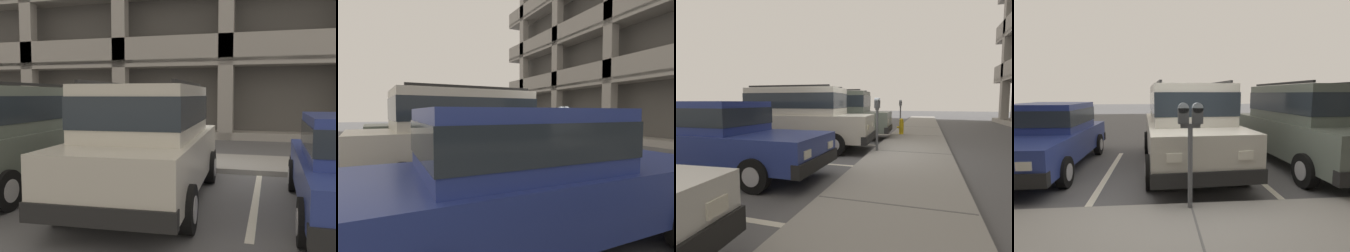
# 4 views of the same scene
# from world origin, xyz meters

# --- Properties ---
(ground_plane) EXTENTS (80.00, 80.00, 0.10)m
(ground_plane) POSITION_xyz_m (0.00, 0.00, -0.05)
(ground_plane) COLOR #565659
(sidewalk) EXTENTS (40.00, 2.20, 0.12)m
(sidewalk) POSITION_xyz_m (0.00, 1.30, 0.06)
(sidewalk) COLOR gray
(sidewalk) RESTS_ON ground_plane
(parking_stall_lines) EXTENTS (12.85, 4.80, 0.01)m
(parking_stall_lines) POSITION_xyz_m (1.59, -1.40, 0.00)
(parking_stall_lines) COLOR silver
(parking_stall_lines) RESTS_ON ground_plane
(silver_suv) EXTENTS (2.21, 4.88, 2.03)m
(silver_suv) POSITION_xyz_m (-0.19, -2.29, 1.09)
(silver_suv) COLOR beige
(silver_suv) RESTS_ON ground_plane
(red_sedan) EXTENTS (2.16, 4.86, 2.03)m
(red_sedan) POSITION_xyz_m (-3.12, -2.10, 1.09)
(red_sedan) COLOR #5B665B
(red_sedan) RESTS_ON ground_plane
(dark_hatchback) EXTENTS (1.86, 4.49, 1.54)m
(dark_hatchback) POSITION_xyz_m (3.07, -2.47, 0.82)
(dark_hatchback) COLOR navy
(dark_hatchback) RESTS_ON ground_plane
(parking_meter_near) EXTENTS (0.35, 0.12, 1.53)m
(parking_meter_near) POSITION_xyz_m (0.02, 0.35, 1.26)
(parking_meter_near) COLOR #595B60
(parking_meter_near) RESTS_ON sidewalk
(parking_meter_far) EXTENTS (0.35, 0.12, 1.52)m
(parking_meter_far) POSITION_xyz_m (-6.34, 0.39, 1.25)
(parking_meter_far) COLOR #595B60
(parking_meter_far) RESTS_ON sidewalk
(fire_hydrant) EXTENTS (0.30, 0.30, 0.70)m
(fire_hydrant) POSITION_xyz_m (-4.23, 0.65, 0.46)
(fire_hydrant) COLOR gold
(fire_hydrant) RESTS_ON sidewalk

